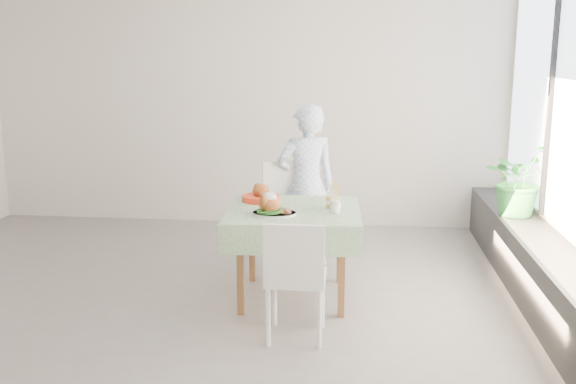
# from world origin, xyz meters

# --- Properties ---
(floor) EXTENTS (6.00, 6.00, 0.00)m
(floor) POSITION_xyz_m (0.00, 0.00, 0.00)
(floor) COLOR slate
(floor) RESTS_ON ground
(wall_back) EXTENTS (6.00, 0.02, 2.80)m
(wall_back) POSITION_xyz_m (0.00, 2.50, 1.40)
(wall_back) COLOR silver
(wall_back) RESTS_ON ground
(wall_front) EXTENTS (6.00, 0.02, 2.80)m
(wall_front) POSITION_xyz_m (0.00, -2.50, 1.40)
(wall_front) COLOR silver
(wall_front) RESTS_ON ground
(window_ledge) EXTENTS (0.40, 4.80, 0.50)m
(window_ledge) POSITION_xyz_m (2.80, 0.00, 0.25)
(window_ledge) COLOR black
(window_ledge) RESTS_ON ground
(cafe_table) EXTENTS (1.09, 1.09, 0.74)m
(cafe_table) POSITION_xyz_m (0.83, 0.09, 0.46)
(cafe_table) COLOR brown
(cafe_table) RESTS_ON ground
(chair_far) EXTENTS (0.58, 0.58, 0.99)m
(chair_far) POSITION_xyz_m (0.73, 0.78, 0.31)
(chair_far) COLOR white
(chair_far) RESTS_ON ground
(chair_near) EXTENTS (0.41, 0.41, 0.86)m
(chair_near) POSITION_xyz_m (0.92, -0.67, 0.26)
(chair_near) COLOR white
(chair_near) RESTS_ON ground
(diner) EXTENTS (0.64, 0.53, 1.52)m
(diner) POSITION_xyz_m (0.86, 0.96, 0.76)
(diner) COLOR #93B6EC
(diner) RESTS_ON ground
(main_dish) EXTENTS (0.34, 0.34, 0.18)m
(main_dish) POSITION_xyz_m (0.68, -0.12, 0.80)
(main_dish) COLOR white
(main_dish) RESTS_ON cafe_table
(juice_cup_orange) EXTENTS (0.09, 0.09, 0.25)m
(juice_cup_orange) POSITION_xyz_m (1.12, 0.15, 0.80)
(juice_cup_orange) COLOR white
(juice_cup_orange) RESTS_ON cafe_table
(juice_cup_lemonade) EXTENTS (0.09, 0.09, 0.26)m
(juice_cup_lemonade) POSITION_xyz_m (1.16, -0.01, 0.80)
(juice_cup_lemonade) COLOR white
(juice_cup_lemonade) RESTS_ON cafe_table
(second_dish) EXTENTS (0.31, 0.31, 0.15)m
(second_dish) POSITION_xyz_m (0.52, 0.34, 0.79)
(second_dish) COLOR red
(second_dish) RESTS_ON cafe_table
(potted_plant) EXTENTS (0.79, 0.80, 0.67)m
(potted_plant) POSITION_xyz_m (2.78, 1.10, 0.83)
(potted_plant) COLOR #297C37
(potted_plant) RESTS_ON window_ledge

